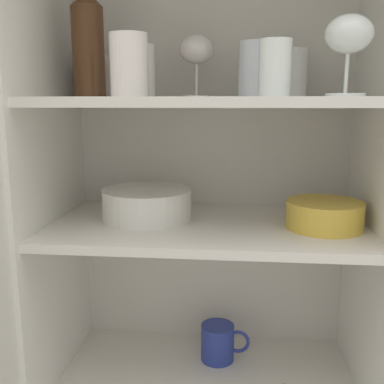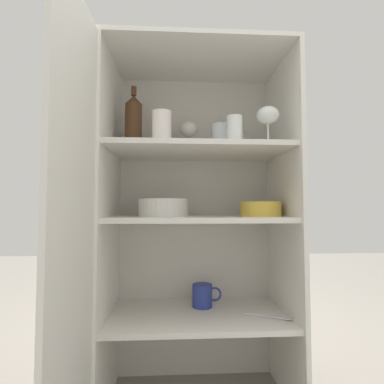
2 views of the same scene
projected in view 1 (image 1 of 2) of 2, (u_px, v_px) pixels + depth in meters
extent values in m
cube|color=silver|center=(212.00, 217.00, 1.24)|extent=(0.75, 0.02, 1.40)
cube|color=white|center=(56.00, 235.00, 1.08)|extent=(0.02, 0.43, 1.40)
cube|color=white|center=(369.00, 244.00, 1.01)|extent=(0.02, 0.43, 1.40)
cube|color=silver|center=(206.00, 379.00, 1.11)|extent=(0.71, 0.39, 0.02)
cube|color=silver|center=(207.00, 226.00, 1.04)|extent=(0.71, 0.39, 0.02)
cube|color=silver|center=(208.00, 102.00, 0.98)|extent=(0.71, 0.39, 0.02)
cylinder|color=white|center=(140.00, 71.00, 1.01)|extent=(0.07, 0.07, 0.12)
cylinder|color=silver|center=(98.00, 77.00, 1.13)|extent=(0.08, 0.08, 0.10)
cylinder|color=white|center=(275.00, 68.00, 0.83)|extent=(0.06, 0.06, 0.10)
cylinder|color=silver|center=(129.00, 65.00, 0.87)|extent=(0.07, 0.07, 0.12)
cylinder|color=white|center=(294.00, 73.00, 1.07)|extent=(0.06, 0.06, 0.11)
cylinder|color=white|center=(257.00, 70.00, 1.01)|extent=(0.08, 0.08, 0.12)
cylinder|color=silver|center=(197.00, 96.00, 1.08)|extent=(0.06, 0.06, 0.01)
cylinder|color=silver|center=(197.00, 80.00, 1.07)|extent=(0.01, 0.01, 0.07)
ellipsoid|color=silver|center=(197.00, 49.00, 1.06)|extent=(0.08, 0.08, 0.07)
cylinder|color=white|center=(345.00, 95.00, 0.83)|extent=(0.07, 0.07, 0.01)
cylinder|color=white|center=(346.00, 74.00, 0.82)|extent=(0.01, 0.01, 0.07)
ellipsoid|color=white|center=(349.00, 34.00, 0.81)|extent=(0.09, 0.09, 0.07)
cylinder|color=#4C2D19|center=(89.00, 53.00, 1.01)|extent=(0.07, 0.07, 0.20)
cylinder|color=silver|center=(147.00, 217.00, 1.06)|extent=(0.21, 0.21, 0.01)
cylinder|color=silver|center=(147.00, 214.00, 1.06)|extent=(0.21, 0.21, 0.01)
cylinder|color=silver|center=(147.00, 210.00, 1.06)|extent=(0.21, 0.21, 0.01)
cylinder|color=silver|center=(147.00, 206.00, 1.05)|extent=(0.21, 0.21, 0.01)
cylinder|color=silver|center=(147.00, 202.00, 1.05)|extent=(0.21, 0.21, 0.01)
cylinder|color=silver|center=(147.00, 199.00, 1.05)|extent=(0.21, 0.21, 0.01)
cylinder|color=silver|center=(147.00, 195.00, 1.05)|extent=(0.21, 0.21, 0.01)
cylinder|color=silver|center=(147.00, 191.00, 1.05)|extent=(0.21, 0.21, 0.01)
cylinder|color=gold|center=(324.00, 215.00, 0.98)|extent=(0.17, 0.17, 0.06)
torus|color=gold|center=(325.00, 203.00, 0.98)|extent=(0.16, 0.16, 0.01)
cylinder|color=#283893|center=(217.00, 342.00, 1.17)|extent=(0.09, 0.09, 0.10)
torus|color=#283893|center=(238.00, 342.00, 1.17)|extent=(0.06, 0.01, 0.06)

